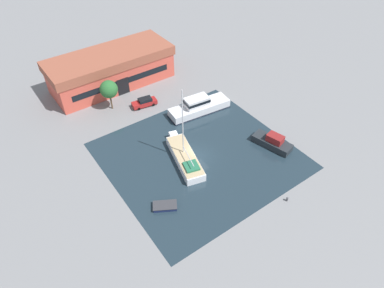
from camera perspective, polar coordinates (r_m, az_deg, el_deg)
ground_plane at (r=54.16m, az=1.22°, el=-1.93°), size 440.00×440.00×0.00m
water_canal at (r=54.16m, az=1.22°, el=-1.93°), size 27.79×26.49×0.01m
warehouse_building at (r=70.98m, az=-13.32°, el=12.10°), size 24.35×9.74×6.66m
quay_tree_near_building at (r=63.18m, az=-13.70°, el=8.85°), size 3.22×3.22×5.79m
parked_car at (r=64.58m, az=-7.91°, el=6.91°), size 4.82×2.40×1.61m
sailboat_moored at (r=52.84m, az=-1.23°, el=-2.17°), size 5.34×11.34×12.65m
motor_cruiser at (r=62.26m, az=1.11°, el=6.24°), size 11.74×4.55×3.21m
small_dinghy at (r=47.31m, az=-4.54°, el=-10.27°), size 3.68×3.11×0.55m
cabin_boat at (r=56.78m, az=13.28°, el=0.34°), size 3.91×6.84×2.32m
mooring_bollard at (r=49.59m, az=15.58°, el=-8.82°), size 0.31×0.31×0.70m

